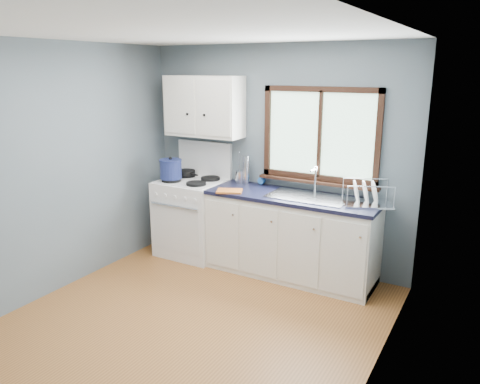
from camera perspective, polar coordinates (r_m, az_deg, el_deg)
The scene contains 18 objects.
floor at distance 4.36m, azimuth -6.72°, elevation -16.25°, with size 3.20×3.60×0.02m, color #995E2B.
ceiling at distance 3.74m, azimuth -7.95°, elevation 18.96°, with size 3.20×3.60×0.02m, color white.
wall_back at distance 5.38m, azimuth 4.36°, elevation 4.30°, with size 3.20×0.02×2.50m, color slate.
wall_left at distance 4.98m, azimuth -22.30°, elevation 2.35°, with size 0.02×3.60×2.50m, color slate.
wall_right at distance 3.20m, azimuth 16.54°, elevation -3.71°, with size 0.02×3.60×2.50m, color slate.
gas_range at distance 5.75m, azimuth -5.84°, elevation -2.81°, with size 0.76×0.69×1.36m.
base_cabinets at distance 5.19m, azimuth 6.21°, elevation -5.82°, with size 1.85×0.60×0.88m.
countertop at distance 5.03m, azimuth 6.36°, elevation -0.59°, with size 1.89×0.64×0.04m, color black.
sink at distance 4.98m, azimuth 8.25°, elevation -1.32°, with size 0.84×0.46×0.44m.
window at distance 5.10m, azimuth 9.68°, elevation 6.12°, with size 1.36×0.10×1.03m.
upper_cabinets at distance 5.57m, azimuth -4.42°, elevation 10.37°, with size 0.95×0.35×0.70m.
skillet at distance 5.83m, azimuth -6.65°, elevation 2.40°, with size 0.39×0.30×0.05m.
stockpot at distance 5.61m, azimuth -8.44°, elevation 2.81°, with size 0.33×0.33×0.26m.
utensil_crock at distance 5.51m, azimuth 0.03°, elevation 1.91°, with size 0.13×0.13×0.37m.
thermos at distance 5.45m, azimuth 0.76°, elevation 2.70°, with size 0.08×0.08×0.33m, color silver.
soap_bottle at distance 5.41m, azimuth 2.51°, elevation 2.04°, with size 0.09×0.09×0.23m, color #2460AD.
dish_towel at distance 5.12m, azimuth -1.30°, elevation 0.13°, with size 0.27×0.20×0.02m, color #C66523.
dish_rack at distance 4.82m, azimuth 15.14°, elevation -0.70°, with size 0.57×0.52×0.24m.
Camera 1 is at (2.26, -2.97, 2.24)m, focal length 35.00 mm.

